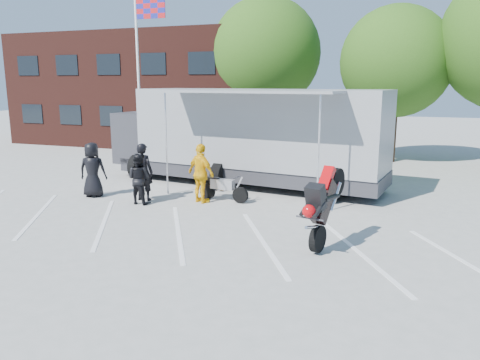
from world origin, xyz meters
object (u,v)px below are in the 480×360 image
Objects in this scene: tree_mid at (396,62)px; spectator_leather_a at (93,170)px; tree_left at (266,53)px; spectator_hivis at (201,173)px; flagpole at (142,59)px; parked_motorcycle at (224,201)px; stunt_bike_rider at (330,245)px; spectator_leather_c at (139,179)px; transporter_truck at (247,185)px; spectator_leather_b at (143,172)px.

tree_mid reaches higher than spectator_leather_a.
spectator_hivis is (1.49, -11.95, -4.57)m from tree_left.
flagpole reaches higher than parked_motorcycle.
spectator_leather_a is (-8.68, 2.19, 0.96)m from stunt_bike_rider.
tree_mid is (11.24, 5.00, -0.11)m from flagpole.
spectator_leather_c is (-0.38, -12.78, -4.72)m from tree_left.
tree_left is 4.66× the size of parked_motorcycle.
spectator_leather_a is at bearing -129.37° from tree_mid.
flagpole reaches higher than tree_mid.
spectator_leather_a is 0.97× the size of spectator_hivis.
spectator_leather_c is at bearing -113.19° from transporter_truck.
spectator_leather_a is 1.14× the size of spectator_leather_c.
spectator_hivis is (1.87, 0.83, 0.15)m from spectator_leather_c.
transporter_truck is 5.85m from spectator_leather_a.
spectator_leather_b is 0.48m from spectator_leather_c.
flagpole reaches higher than spectator_leather_b.
spectator_hivis is at bearing -116.71° from tree_mid.
spectator_hivis is at bearing 164.54° from stunt_bike_rider.
tree_left is 10.59m from transporter_truck.
stunt_bike_rider is 1.13× the size of spectator_leather_a.
flagpole is at bearing -21.72° from spectator_hivis.
spectator_hivis is at bearing -151.36° from spectator_leather_c.
flagpole reaches higher than stunt_bike_rider.
tree_left is at bearing -117.42° from spectator_leather_a.
spectator_leather_a reaches higher than spectator_leather_c.
stunt_bike_rider is at bearing 174.46° from spectator_hivis.
spectator_leather_c reaches higher than parked_motorcycle.
spectator_leather_b is (-2.61, -0.83, 0.98)m from parked_motorcycle.
tree_left is at bearing -58.55° from spectator_hivis.
flagpole is 4.02× the size of spectator_hivis.
spectator_leather_b is at bearing 175.26° from stunt_bike_rider.
transporter_truck is at bearing 140.27° from stunt_bike_rider.
transporter_truck is at bearing -156.45° from spectator_leather_a.
tree_mid is 0.66× the size of transporter_truck.
spectator_leather_a is at bearing 2.45° from spectator_leather_b.
spectator_leather_a is at bearing 108.90° from parked_motorcycle.
transporter_truck is 5.93× the size of spectator_leather_b.
tree_mid is 14.50m from spectator_leather_c.
stunt_bike_rider is at bearing 168.66° from spectator_leather_c.
flagpole is 4.31× the size of parked_motorcycle.
spectator_leather_c reaches higher than stunt_bike_rider.
spectator_leather_b is (-6.75, 2.35, 0.98)m from stunt_bike_rider.
tree_left reaches higher than tree_mid.
spectator_hivis is at bearing -46.07° from flagpole.
tree_left is 4.49× the size of spectator_leather_a.
spectator_leather_c is 2.05m from spectator_hivis.
transporter_truck is at bearing -122.74° from tree_mid.
tree_left is (4.24, 6.00, 0.51)m from flagpole.
stunt_bike_rider is at bearing -39.62° from flagpole.
tree_mid is at bearing -145.77° from spectator_leather_a.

